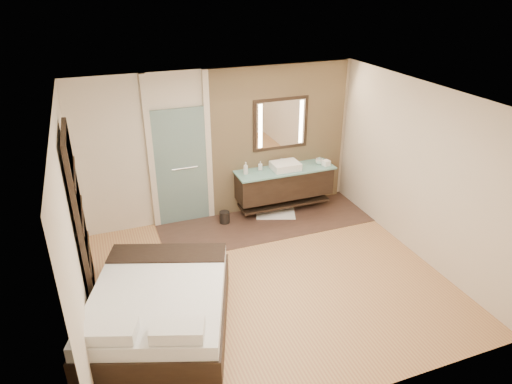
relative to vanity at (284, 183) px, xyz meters
name	(u,v)px	position (x,y,z in m)	size (l,w,h in m)	color
floor	(268,279)	(-1.10, -1.92, -0.58)	(5.00, 5.00, 0.00)	#A96A47
tile_strip	(266,222)	(-0.50, -0.32, -0.57)	(3.80, 1.30, 0.01)	#3C2920
stone_wall	(279,139)	(0.00, 0.29, 0.77)	(2.60, 0.08, 2.70)	tan
vanity	(284,183)	(0.00, 0.00, 0.00)	(1.85, 0.55, 0.88)	black
mirror_unit	(281,124)	(0.00, 0.24, 1.07)	(1.06, 0.04, 0.96)	black
frosted_door	(181,163)	(-1.85, 0.28, 0.56)	(1.10, 0.12, 2.70)	#A3CEC8
shoji_partition	(80,218)	(-3.53, -1.32, 0.63)	(0.06, 1.20, 2.40)	black
bed	(160,309)	(-2.75, -2.41, -0.25)	(2.21, 2.46, 0.78)	black
bath_mat	(275,213)	(-0.20, -0.07, -0.56)	(0.72, 0.50, 0.02)	white
waste_bin	(225,217)	(-1.20, -0.07, -0.47)	(0.18, 0.18, 0.23)	black
tissue_box	(326,163)	(0.78, -0.12, 0.33)	(0.12, 0.12, 0.10)	white
soap_bottle_a	(246,168)	(-0.75, 0.02, 0.40)	(0.09, 0.09, 0.23)	silver
soap_bottle_b	(260,166)	(-0.44, 0.12, 0.37)	(0.07, 0.07, 0.16)	#B2B2B2
soap_bottle_c	(319,161)	(0.69, -0.03, 0.35)	(0.11, 0.11, 0.14)	#A1CBC2
cup	(319,161)	(0.70, -0.01, 0.34)	(0.14, 0.14, 0.11)	silver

